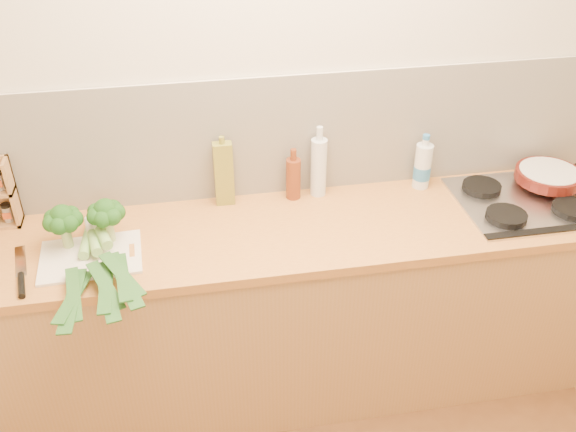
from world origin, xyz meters
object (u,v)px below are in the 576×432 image
Objects in this scene: gas_hob at (526,200)px; chopping_board at (91,257)px; skillet at (549,175)px; chefs_knife at (21,279)px.

chopping_board is (-1.83, -0.07, -0.01)m from gas_hob.
chopping_board is 0.91× the size of skillet.
chopping_board is at bearing 166.61° from skillet.
chopping_board is at bearing -177.77° from gas_hob.
skillet is at bearing -3.49° from chefs_knife.
skillet reaches higher than gas_hob.
gas_hob is 1.53× the size of chopping_board.
chefs_knife is at bearing 168.53° from skillet.
gas_hob is at bearing -5.91° from chefs_knife.
skillet reaches higher than chopping_board.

